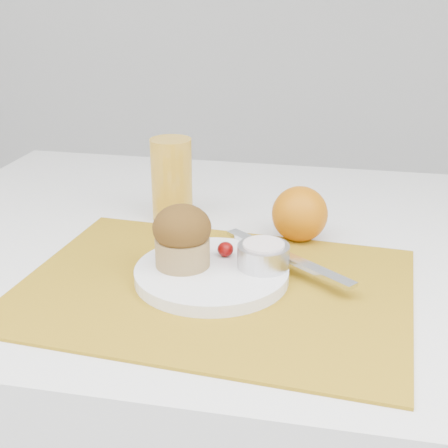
% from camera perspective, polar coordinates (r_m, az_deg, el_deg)
% --- Properties ---
extents(table, '(1.20, 0.80, 0.75)m').
position_cam_1_polar(table, '(1.14, 4.11, -19.12)').
color(table, white).
rests_on(table, ground).
extents(placemat, '(0.51, 0.39, 0.00)m').
position_cam_1_polar(placemat, '(0.80, -0.92, -5.83)').
color(placemat, '#A67C17').
rests_on(placemat, table).
extents(plate, '(0.26, 0.26, 0.02)m').
position_cam_1_polar(plate, '(0.81, -1.14, -4.55)').
color(plate, white).
rests_on(plate, placemat).
extents(ramekin, '(0.08, 0.08, 0.03)m').
position_cam_1_polar(ramekin, '(0.81, 3.62, -2.92)').
color(ramekin, silver).
rests_on(ramekin, plate).
extents(cream, '(0.07, 0.07, 0.01)m').
position_cam_1_polar(cream, '(0.80, 3.65, -1.96)').
color(cream, white).
rests_on(cream, ramekin).
extents(raspberry_near, '(0.02, 0.02, 0.02)m').
position_cam_1_polar(raspberry_near, '(0.84, 0.13, -2.31)').
color(raspberry_near, '#4F0302').
rests_on(raspberry_near, plate).
extents(raspberry_far, '(0.02, 0.02, 0.02)m').
position_cam_1_polar(raspberry_far, '(0.82, 2.05, -2.82)').
color(raspberry_far, '#540214').
rests_on(raspberry_far, plate).
extents(butter_knife, '(0.19, 0.15, 0.01)m').
position_cam_1_polar(butter_knife, '(0.84, 5.74, -2.97)').
color(butter_knife, silver).
rests_on(butter_knife, plate).
extents(orange, '(0.08, 0.08, 0.08)m').
position_cam_1_polar(orange, '(0.93, 6.94, 0.91)').
color(orange, '#C56906').
rests_on(orange, table).
extents(juice_glass, '(0.07, 0.07, 0.13)m').
position_cam_1_polar(juice_glass, '(1.01, -4.80, 4.10)').
color(juice_glass, gold).
rests_on(juice_glass, table).
extents(muffin, '(0.09, 0.09, 0.08)m').
position_cam_1_polar(muffin, '(0.80, -3.85, -1.12)').
color(muffin, '#A78651').
rests_on(muffin, plate).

